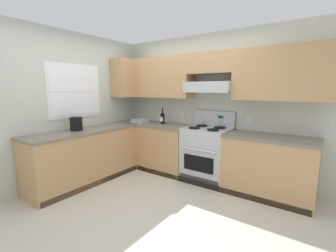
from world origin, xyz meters
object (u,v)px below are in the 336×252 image
object	(u,v)px
stove	(206,154)
bowl	(140,121)
wine_bottle	(162,118)
bucket	(76,123)

from	to	relation	value
stove	bowl	distance (m)	1.54
stove	wine_bottle	world-z (taller)	wine_bottle
wine_bottle	bowl	size ratio (longest dim) A/B	1.01
bowl	stove	bearing A→B (deg)	2.66
stove	bucket	bearing A→B (deg)	-141.97
wine_bottle	bowl	distance (m)	0.51
wine_bottle	bucket	world-z (taller)	wine_bottle
bucket	bowl	bearing A→B (deg)	79.15
bowl	bucket	size ratio (longest dim) A/B	1.42
stove	bucket	world-z (taller)	stove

